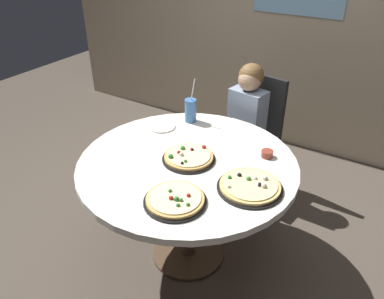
% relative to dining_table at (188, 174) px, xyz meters
% --- Properties ---
extents(ground_plane, '(8.00, 8.00, 0.00)m').
position_rel_dining_table_xyz_m(ground_plane, '(0.00, 0.00, -0.66)').
color(ground_plane, '#4C4238').
extents(dining_table, '(1.27, 1.27, 0.75)m').
position_rel_dining_table_xyz_m(dining_table, '(0.00, 0.00, 0.00)').
color(dining_table, silver).
rests_on(dining_table, ground_plane).
extents(chair_wooden, '(0.47, 0.47, 0.95)m').
position_rel_dining_table_xyz_m(chair_wooden, '(0.02, 0.95, -0.13)').
color(chair_wooden, black).
rests_on(chair_wooden, ground_plane).
extents(diner_child, '(0.31, 0.43, 1.08)m').
position_rel_dining_table_xyz_m(diner_child, '(-0.01, 0.77, -0.17)').
color(diner_child, '#3F4766').
rests_on(diner_child, ground_plane).
extents(pizza_veggie, '(0.31, 0.31, 0.05)m').
position_rel_dining_table_xyz_m(pizza_veggie, '(0.00, 0.01, 0.11)').
color(pizza_veggie, black).
rests_on(pizza_veggie, dining_table).
extents(pizza_cheese, '(0.31, 0.31, 0.05)m').
position_rel_dining_table_xyz_m(pizza_cheese, '(0.15, -0.35, 0.11)').
color(pizza_cheese, black).
rests_on(pizza_cheese, dining_table).
extents(pizza_pepperoni, '(0.34, 0.34, 0.05)m').
position_rel_dining_table_xyz_m(pizza_pepperoni, '(0.42, -0.06, 0.11)').
color(pizza_pepperoni, black).
rests_on(pizza_pepperoni, dining_table).
extents(soda_cup, '(0.08, 0.08, 0.31)m').
position_rel_dining_table_xyz_m(soda_cup, '(-0.25, 0.44, 0.17)').
color(soda_cup, '#3F72B2').
rests_on(soda_cup, dining_table).
extents(sauce_bowl, '(0.07, 0.07, 0.04)m').
position_rel_dining_table_xyz_m(sauce_bowl, '(0.38, 0.28, 0.11)').
color(sauce_bowl, brown).
rests_on(sauce_bowl, dining_table).
extents(plate_small, '(0.18, 0.18, 0.01)m').
position_rel_dining_table_xyz_m(plate_small, '(-0.37, 0.26, 0.10)').
color(plate_small, white).
rests_on(plate_small, dining_table).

